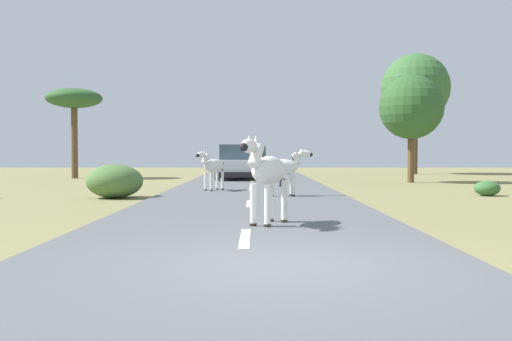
{
  "coord_description": "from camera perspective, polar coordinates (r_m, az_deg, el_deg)",
  "views": [
    {
      "loc": [
        -0.31,
        -6.81,
        1.4
      ],
      "look_at": [
        -0.23,
        12.42,
        0.78
      ],
      "focal_mm": 39.5,
      "sensor_mm": 36.0,
      "label": 1
    }
  ],
  "objects": [
    {
      "name": "road",
      "position": [
        6.95,
        -1.66,
        -9.57
      ],
      "size": [
        6.0,
        64.0,
        0.05
      ],
      "primitive_type": "cube",
      "color": "#56595B",
      "rests_on": "ground_plane"
    },
    {
      "name": "ground_plane",
      "position": [
        6.96,
        2.33,
        -9.77
      ],
      "size": [
        90.0,
        90.0,
        0.0
      ],
      "primitive_type": "plane",
      "color": "olive"
    },
    {
      "name": "zebra_0",
      "position": [
        10.48,
        0.87,
        -0.13
      ],
      "size": [
        1.03,
        1.64,
        1.66
      ],
      "rotation": [
        0.0,
        0.0,
        2.68
      ],
      "color": "silver",
      "rests_on": "road"
    },
    {
      "name": "tree_2",
      "position": [
        32.01,
        -18.17,
        6.78
      ],
      "size": [
        2.98,
        2.98,
        4.84
      ],
      "color": "brown",
      "rests_on": "ground_plane"
    },
    {
      "name": "bush_1",
      "position": [
        17.76,
        -14.35,
        -1.06
      ],
      "size": [
        1.73,
        1.56,
        1.04
      ],
      "primitive_type": "ellipsoid",
      "color": "#4C7038",
      "rests_on": "ground_plane"
    },
    {
      "name": "car_1",
      "position": [
        28.48,
        -2.24,
        0.73
      ],
      "size": [
        2.1,
        4.38,
        1.74
      ],
      "rotation": [
        0.0,
        0.0,
        3.16
      ],
      "color": "silver",
      "rests_on": "road"
    },
    {
      "name": "tree_0",
      "position": [
        38.16,
        15.62,
        8.04
      ],
      "size": [
        4.39,
        4.39,
        7.77
      ],
      "color": "#4C3823",
      "rests_on": "ground_plane"
    },
    {
      "name": "bush_0",
      "position": [
        19.58,
        22.14,
        -1.67
      ],
      "size": [
        0.82,
        0.74,
        0.49
      ],
      "primitive_type": "ellipsoid",
      "color": "#386633",
      "rests_on": "ground_plane"
    },
    {
      "name": "car_0",
      "position": [
        35.62,
        -0.66,
        0.96
      ],
      "size": [
        2.14,
        4.4,
        1.74
      ],
      "rotation": [
        0.0,
        0.0,
        0.04
      ],
      "color": "#476B38",
      "rests_on": "road"
    },
    {
      "name": "tree_3",
      "position": [
        27.18,
        15.23,
        6.17
      ],
      "size": [
        2.97,
        2.97,
        4.98
      ],
      "color": "brown",
      "rests_on": "ground_plane"
    },
    {
      "name": "lane_markings",
      "position": [
        5.97,
        -1.91,
        -11.21
      ],
      "size": [
        0.16,
        56.0,
        0.01
      ],
      "color": "silver",
      "rests_on": "road"
    },
    {
      "name": "zebra_2",
      "position": [
        20.02,
        -4.65,
        0.42
      ],
      "size": [
        1.04,
        1.34,
        1.44
      ],
      "rotation": [
        0.0,
        0.0,
        2.54
      ],
      "color": "silver",
      "rests_on": "road"
    },
    {
      "name": "zebra_1",
      "position": [
        17.41,
        2.68,
        0.3
      ],
      "size": [
        1.56,
        0.58,
        1.48
      ],
      "rotation": [
        0.0,
        0.0,
        4.89
      ],
      "color": "silver",
      "rests_on": "road"
    }
  ]
}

